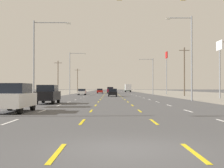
# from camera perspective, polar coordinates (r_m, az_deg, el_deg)

# --- Properties ---
(ground_plane) EXTENTS (572.00, 572.00, 0.00)m
(ground_plane) POSITION_cam_1_polar(r_m,az_deg,el_deg) (74.76, -0.09, -1.98)
(ground_plane) COLOR #4C4C4F
(lot_apron_left) EXTENTS (28.00, 440.00, 0.01)m
(lot_apron_left) POSITION_cam_1_polar(r_m,az_deg,el_deg) (78.62, -18.45, -1.88)
(lot_apron_left) COLOR gray
(lot_apron_left) RESTS_ON ground
(lot_apron_right) EXTENTS (28.00, 440.00, 0.01)m
(lot_apron_right) POSITION_cam_1_polar(r_m,az_deg,el_deg) (78.88, 18.20, -1.88)
(lot_apron_right) COLOR gray
(lot_apron_right) RESTS_ON ground
(lane_markings) EXTENTS (10.64, 227.60, 0.01)m
(lane_markings) POSITION_cam_1_polar(r_m,az_deg,el_deg) (113.25, -0.20, -1.55)
(lane_markings) COLOR white
(lane_markings) RESTS_ON ground
(signal_span_wire) EXTENTS (26.90, 0.53, 8.91)m
(signal_span_wire) POSITION_cam_1_polar(r_m,az_deg,el_deg) (18.67, 1.65, 10.26)
(signal_span_wire) COLOR brown
(signal_span_wire) RESTS_ON ground
(suv_far_left_nearest) EXTENTS (1.98, 4.90, 1.98)m
(suv_far_left_nearest) POSITION_cam_1_polar(r_m,az_deg,el_deg) (23.07, -16.85, -2.25)
(suv_far_left_nearest) COLOR white
(suv_far_left_nearest) RESTS_ON ground
(suv_far_left_near) EXTENTS (1.98, 4.90, 1.98)m
(suv_far_left_near) POSITION_cam_1_polar(r_m,az_deg,el_deg) (34.77, -11.26, -1.74)
(suv_far_left_near) COLOR black
(suv_far_left_near) RESTS_ON ground
(hatchback_center_turn_mid) EXTENTS (1.72, 3.90, 1.54)m
(hatchback_center_turn_mid) POSITION_cam_1_polar(r_m,az_deg,el_deg) (62.93, 0.11, -1.51)
(hatchback_center_turn_mid) COLOR black
(hatchback_center_turn_mid) RESTS_ON ground
(sedan_far_left_midfar) EXTENTS (1.80, 4.50, 1.46)m
(sedan_far_left_midfar) POSITION_cam_1_polar(r_m,az_deg,el_deg) (76.91, -5.33, -1.38)
(sedan_far_left_midfar) COLOR white
(sedan_far_left_midfar) RESTS_ON ground
(suv_center_turn_far) EXTENTS (1.98, 4.90, 1.98)m
(suv_center_turn_far) POSITION_cam_1_polar(r_m,az_deg,el_deg) (99.59, -0.32, -1.08)
(suv_center_turn_far) COLOR maroon
(suv_center_turn_far) RESTS_ON ground
(sedan_inner_left_farther) EXTENTS (1.80, 4.50, 1.46)m
(sedan_inner_left_farther) POSITION_cam_1_polar(r_m,az_deg,el_deg) (100.01, -2.15, -1.23)
(sedan_inner_left_farther) COLOR red
(sedan_inner_left_farther) RESTS_ON ground
(box_truck_far_right_farthest) EXTENTS (2.40, 7.20, 3.23)m
(box_truck_far_right_farthest) POSITION_cam_1_polar(r_m,az_deg,el_deg) (133.90, 2.83, -0.64)
(box_truck_far_right_farthest) COLOR #235B2D
(box_truck_far_right_farthest) RESTS_ON ground
(pole_sign_right_row_1) EXTENTS (0.24, 2.69, 9.22)m
(pole_sign_right_row_1) POSITION_cam_1_polar(r_m,az_deg,el_deg) (54.41, 18.50, 5.16)
(pole_sign_right_row_1) COLOR gray
(pole_sign_right_row_1) RESTS_ON ground
(pole_sign_right_row_2) EXTENTS (0.24, 2.09, 10.94)m
(pole_sign_right_row_2) POSITION_cam_1_polar(r_m,az_deg,el_deg) (83.96, 9.60, 3.76)
(pole_sign_right_row_2) COLOR gray
(pole_sign_right_row_2) RESTS_ON ground
(streetlight_left_row_0) EXTENTS (4.83, 0.26, 10.32)m
(streetlight_left_row_0) POSITION_cam_1_polar(r_m,az_deg,el_deg) (42.59, -12.99, 5.19)
(streetlight_left_row_0) COLOR gray
(streetlight_left_row_0) RESTS_ON ground
(streetlight_right_row_0) EXTENTS (3.39, 0.26, 10.94)m
(streetlight_right_row_0) POSITION_cam_1_polar(r_m,az_deg,el_deg) (42.84, 13.54, 5.35)
(streetlight_right_row_0) COLOR gray
(streetlight_right_row_0) RESTS_ON ground
(streetlight_left_row_1) EXTENTS (4.01, 0.26, 10.38)m
(streetlight_left_row_1) POSITION_cam_1_polar(r_m,az_deg,el_deg) (79.24, -7.20, 2.40)
(streetlight_left_row_1) COLOR gray
(streetlight_left_row_1) RESTS_ON ground
(streetlight_right_row_1) EXTENTS (3.68, 0.26, 8.93)m
(streetlight_right_row_1) POSITION_cam_1_polar(r_m,az_deg,el_deg) (79.30, 6.98, 1.83)
(streetlight_right_row_1) COLOR gray
(streetlight_right_row_1) RESTS_ON ground
(utility_pole_right_row_1) EXTENTS (2.20, 0.26, 10.11)m
(utility_pole_right_row_1) POSITION_cam_1_polar(r_m,az_deg,el_deg) (68.84, 12.65, 2.30)
(utility_pole_right_row_1) COLOR brown
(utility_pole_right_row_1) RESTS_ON ground
(utility_pole_left_row_2) EXTENTS (2.20, 0.26, 9.44)m
(utility_pole_left_row_2) POSITION_cam_1_polar(r_m,az_deg,el_deg) (93.40, -9.52, 1.30)
(utility_pole_left_row_2) COLOR brown
(utility_pole_left_row_2) RESTS_ON ground
(utility_pole_left_row_3) EXTENTS (2.20, 0.26, 9.25)m
(utility_pole_left_row_3) POSITION_cam_1_polar(r_m,az_deg,el_deg) (126.57, -6.12, 0.72)
(utility_pole_left_row_3) COLOR brown
(utility_pole_left_row_3) RESTS_ON ground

